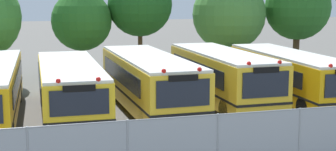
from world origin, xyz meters
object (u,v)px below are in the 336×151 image
at_px(tree_4, 230,15).
at_px(tree_5, 296,7).
at_px(school_bus_3, 222,76).
at_px(school_bus_4, 289,75).
at_px(tree_3, 140,5).
at_px(tree_2, 80,20).
at_px(school_bus_1, 70,87).
at_px(school_bus_2, 149,81).

height_order(tree_4, tree_5, tree_5).
height_order(school_bus_3, school_bus_4, school_bus_3).
relative_size(tree_3, tree_5, 1.02).
xyz_separation_m(school_bus_4, tree_2, (-9.24, 11.04, 2.33)).
bearing_deg(tree_4, school_bus_4, -96.29).
relative_size(school_bus_4, tree_3, 1.46).
relative_size(school_bus_1, school_bus_4, 1.00).
xyz_separation_m(school_bus_1, school_bus_2, (3.61, -0.00, 0.11)).
bearing_deg(school_bus_2, tree_5, -143.80).
height_order(tree_3, tree_4, tree_3).
xyz_separation_m(tree_3, tree_5, (11.27, -0.87, -0.22)).
distance_m(school_bus_2, school_bus_4, 7.28).
bearing_deg(tree_4, school_bus_1, -138.35).
bearing_deg(school_bus_2, school_bus_1, -1.34).
bearing_deg(tree_2, tree_5, -3.25).
distance_m(tree_4, tree_5, 4.94).
relative_size(tree_4, tree_5, 0.96).
bearing_deg(school_bus_1, tree_4, -137.68).
bearing_deg(school_bus_1, tree_5, -148.17).
bearing_deg(school_bus_2, tree_4, -129.56).
bearing_deg(tree_3, school_bus_2, -100.57).
height_order(school_bus_3, tree_5, tree_5).
bearing_deg(school_bus_1, school_bus_3, -177.90).
relative_size(tree_2, tree_5, 0.83).
xyz_separation_m(school_bus_1, tree_2, (1.66, 11.12, 2.39)).
height_order(tree_3, tree_5, tree_3).
distance_m(tree_2, tree_5, 15.34).
bearing_deg(tree_2, tree_3, -0.05).
relative_size(school_bus_2, tree_2, 1.82).
bearing_deg(tree_4, school_bus_2, -128.23).
bearing_deg(school_bus_3, tree_3, -82.09).
bearing_deg(tree_2, school_bus_4, -50.08).
xyz_separation_m(school_bus_2, tree_3, (2.07, 11.12, 3.25)).
bearing_deg(school_bus_1, school_bus_4, -178.90).
bearing_deg(tree_2, school_bus_1, -98.49).
xyz_separation_m(school_bus_2, tree_2, (-1.95, 11.12, 2.28)).
bearing_deg(tree_3, school_bus_4, -64.73).
bearing_deg(school_bus_2, school_bus_4, 179.31).
height_order(tree_2, tree_4, tree_4).
bearing_deg(school_bus_3, school_bus_2, 2.15).
bearing_deg(school_bus_3, tree_2, -63.24).
distance_m(school_bus_3, tree_2, 12.53).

